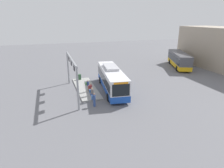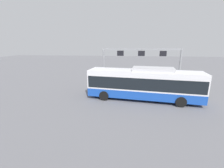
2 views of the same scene
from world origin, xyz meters
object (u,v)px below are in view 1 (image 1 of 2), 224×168
at_px(bus_background_left, 179,59).
at_px(trash_bin, 80,77).
at_px(bus_main, 112,78).
at_px(person_waiting_far, 91,89).
at_px(person_boarding, 94,99).
at_px(person_waiting_mid, 88,86).
at_px(person_waiting_near, 92,93).

xyz_separation_m(bus_background_left, trash_bin, (3.01, -21.96, -1.17)).
height_order(bus_main, trash_bin, bus_main).
xyz_separation_m(bus_main, person_waiting_far, (1.51, -3.45, -0.76)).
xyz_separation_m(person_boarding, person_waiting_mid, (-4.78, 0.19, 0.16)).
height_order(person_waiting_near, person_waiting_far, same).
xyz_separation_m(bus_main, trash_bin, (-6.13, -3.74, -1.20)).
xyz_separation_m(bus_main, bus_background_left, (-9.14, 18.22, -0.03)).
bearing_deg(person_boarding, person_waiting_mid, 95.45).
distance_m(bus_background_left, person_waiting_near, 25.04).
height_order(person_waiting_mid, person_waiting_far, same).
height_order(person_waiting_mid, trash_bin, person_waiting_mid).
relative_size(person_boarding, person_waiting_far, 1.00).
height_order(bus_main, person_boarding, bus_main).
height_order(person_waiting_far, trash_bin, person_waiting_far).
bearing_deg(person_boarding, person_waiting_far, 92.52).
distance_m(person_waiting_far, trash_bin, 7.66).
bearing_deg(trash_bin, person_waiting_mid, 1.77).
bearing_deg(person_waiting_far, person_waiting_mid, 104.77).
bearing_deg(person_waiting_near, person_waiting_far, 110.47).
bearing_deg(person_waiting_near, bus_main, 67.15).
height_order(bus_background_left, person_waiting_mid, bus_background_left).
xyz_separation_m(person_waiting_near, person_waiting_mid, (-3.14, 0.07, 0.00)).
xyz_separation_m(bus_main, person_boarding, (4.72, -3.74, -0.92)).
height_order(bus_background_left, person_boarding, bus_background_left).
relative_size(bus_background_left, person_waiting_mid, 6.49).
xyz_separation_m(person_waiting_far, trash_bin, (-7.64, -0.29, -0.44)).
relative_size(bus_main, person_waiting_far, 7.02).
bearing_deg(person_boarding, bus_background_left, 39.95).
bearing_deg(person_waiting_mid, bus_background_left, 21.65).
distance_m(person_waiting_near, person_waiting_mid, 3.14).
bearing_deg(person_waiting_near, trash_bin, 117.48).
relative_size(person_waiting_far, trash_bin, 1.86).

